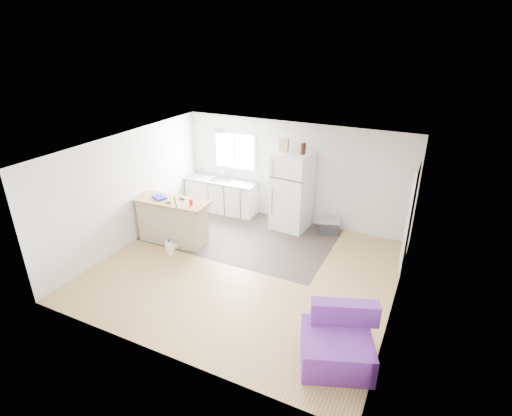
{
  "coord_description": "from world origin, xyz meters",
  "views": [
    {
      "loc": [
        3.08,
        -5.86,
        4.27
      ],
      "look_at": [
        -0.11,
        0.7,
        1.01
      ],
      "focal_mm": 28.0,
      "sensor_mm": 36.0,
      "label": 1
    }
  ],
  "objects_px": {
    "kitchen_cabinets": "(222,195)",
    "purple_seat": "(337,343)",
    "mop": "(176,239)",
    "red_cup": "(191,202)",
    "peninsula": "(173,221)",
    "blue_tray": "(159,197)",
    "bottle_right": "(304,148)",
    "bottle_left": "(302,149)",
    "cleaner_jug": "(169,247)",
    "refrigerator": "(292,191)",
    "cardboard_box": "(284,145)",
    "cooler": "(329,226)"
  },
  "relations": [
    {
      "from": "kitchen_cabinets",
      "to": "purple_seat",
      "type": "distance_m",
      "value": 5.49
    },
    {
      "from": "mop",
      "to": "red_cup",
      "type": "distance_m",
      "value": 0.89
    },
    {
      "from": "peninsula",
      "to": "blue_tray",
      "type": "height_order",
      "value": "blue_tray"
    },
    {
      "from": "peninsula",
      "to": "purple_seat",
      "type": "xyz_separation_m",
      "value": [
        4.15,
        -1.83,
        -0.21
      ]
    },
    {
      "from": "mop",
      "to": "bottle_right",
      "type": "bearing_deg",
      "value": 41.23
    },
    {
      "from": "kitchen_cabinets",
      "to": "bottle_left",
      "type": "relative_size",
      "value": 7.53
    },
    {
      "from": "cleaner_jug",
      "to": "refrigerator",
      "type": "bearing_deg",
      "value": 72.06
    },
    {
      "from": "purple_seat",
      "to": "red_cup",
      "type": "height_order",
      "value": "red_cup"
    },
    {
      "from": "peninsula",
      "to": "refrigerator",
      "type": "xyz_separation_m",
      "value": [
        2.05,
        1.78,
        0.41
      ]
    },
    {
      "from": "mop",
      "to": "red_cup",
      "type": "bearing_deg",
      "value": 36.43
    },
    {
      "from": "cardboard_box",
      "to": "bottle_left",
      "type": "height_order",
      "value": "cardboard_box"
    },
    {
      "from": "mop",
      "to": "peninsula",
      "type": "bearing_deg",
      "value": 131.25
    },
    {
      "from": "purple_seat",
      "to": "red_cup",
      "type": "relative_size",
      "value": 10.11
    },
    {
      "from": "mop",
      "to": "red_cup",
      "type": "relative_size",
      "value": 10.46
    },
    {
      "from": "kitchen_cabinets",
      "to": "purple_seat",
      "type": "bearing_deg",
      "value": -44.26
    },
    {
      "from": "mop",
      "to": "bottle_right",
      "type": "xyz_separation_m",
      "value": [
        2.04,
        2.04,
        1.7
      ]
    },
    {
      "from": "cardboard_box",
      "to": "mop",
      "type": "bearing_deg",
      "value": -128.45
    },
    {
      "from": "cooler",
      "to": "purple_seat",
      "type": "xyz_separation_m",
      "value": [
        1.19,
        -3.69,
        0.11
      ]
    },
    {
      "from": "red_cup",
      "to": "bottle_left",
      "type": "distance_m",
      "value": 2.62
    },
    {
      "from": "kitchen_cabinets",
      "to": "cooler",
      "type": "distance_m",
      "value": 2.86
    },
    {
      "from": "refrigerator",
      "to": "blue_tray",
      "type": "height_order",
      "value": "refrigerator"
    },
    {
      "from": "kitchen_cabinets",
      "to": "bottle_left",
      "type": "bearing_deg",
      "value": -5.87
    },
    {
      "from": "cleaner_jug",
      "to": "blue_tray",
      "type": "bearing_deg",
      "value": 159.15
    },
    {
      "from": "peninsula",
      "to": "blue_tray",
      "type": "relative_size",
      "value": 5.45
    },
    {
      "from": "refrigerator",
      "to": "mop",
      "type": "relative_size",
      "value": 1.44
    },
    {
      "from": "cardboard_box",
      "to": "peninsula",
      "type": "bearing_deg",
      "value": -136.26
    },
    {
      "from": "kitchen_cabinets",
      "to": "red_cup",
      "type": "xyz_separation_m",
      "value": [
        0.41,
        -1.89,
        0.62
      ]
    },
    {
      "from": "blue_tray",
      "to": "kitchen_cabinets",
      "type": "bearing_deg",
      "value": 78.25
    },
    {
      "from": "cardboard_box",
      "to": "bottle_left",
      "type": "distance_m",
      "value": 0.44
    },
    {
      "from": "cooler",
      "to": "red_cup",
      "type": "relative_size",
      "value": 4.34
    },
    {
      "from": "peninsula",
      "to": "mop",
      "type": "bearing_deg",
      "value": -48.38
    },
    {
      "from": "red_cup",
      "to": "purple_seat",
      "type": "bearing_deg",
      "value": -26.63
    },
    {
      "from": "mop",
      "to": "bottle_left",
      "type": "xyz_separation_m",
      "value": [
        2.02,
        1.97,
        1.7
      ]
    },
    {
      "from": "peninsula",
      "to": "cardboard_box",
      "type": "relative_size",
      "value": 5.45
    },
    {
      "from": "blue_tray",
      "to": "bottle_left",
      "type": "height_order",
      "value": "bottle_left"
    },
    {
      "from": "bottle_left",
      "to": "bottle_right",
      "type": "relative_size",
      "value": 1.0
    },
    {
      "from": "mop",
      "to": "cooler",
      "type": "bearing_deg",
      "value": 34.09
    },
    {
      "from": "refrigerator",
      "to": "blue_tray",
      "type": "bearing_deg",
      "value": -136.63
    },
    {
      "from": "refrigerator",
      "to": "purple_seat",
      "type": "bearing_deg",
      "value": -54.15
    },
    {
      "from": "purple_seat",
      "to": "cardboard_box",
      "type": "height_order",
      "value": "cardboard_box"
    },
    {
      "from": "kitchen_cabinets",
      "to": "cooler",
      "type": "bearing_deg",
      "value": -2.19
    },
    {
      "from": "peninsula",
      "to": "bottle_left",
      "type": "bearing_deg",
      "value": 33.98
    },
    {
      "from": "refrigerator",
      "to": "bottle_right",
      "type": "relative_size",
      "value": 7.25
    },
    {
      "from": "peninsula",
      "to": "cleaner_jug",
      "type": "distance_m",
      "value": 0.64
    },
    {
      "from": "kitchen_cabinets",
      "to": "cardboard_box",
      "type": "height_order",
      "value": "cardboard_box"
    },
    {
      "from": "cleaner_jug",
      "to": "blue_tray",
      "type": "xyz_separation_m",
      "value": [
        -0.52,
        0.46,
        0.86
      ]
    },
    {
      "from": "bottle_left",
      "to": "bottle_right",
      "type": "xyz_separation_m",
      "value": [
        0.02,
        0.07,
        0.0
      ]
    },
    {
      "from": "kitchen_cabinets",
      "to": "refrigerator",
      "type": "distance_m",
      "value": 1.99
    },
    {
      "from": "blue_tray",
      "to": "purple_seat",
      "type": "bearing_deg",
      "value": -22.18
    },
    {
      "from": "refrigerator",
      "to": "mop",
      "type": "xyz_separation_m",
      "value": [
        -1.8,
        -2.03,
        -0.67
      ]
    }
  ]
}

